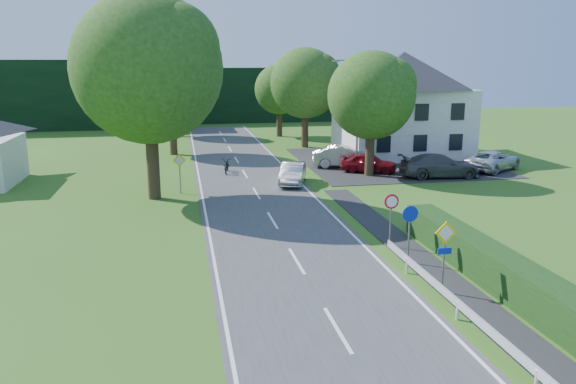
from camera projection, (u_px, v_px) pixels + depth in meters
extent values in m
cube|color=#3E3E40|center=(266.00, 210.00, 30.12)|extent=(7.00, 80.00, 0.04)
cube|color=#232326|center=(390.00, 162.00, 44.76)|extent=(14.00, 16.00, 0.04)
cube|color=white|center=(205.00, 213.00, 29.52)|extent=(0.12, 80.00, 0.01)
cube|color=white|center=(325.00, 207.00, 30.71)|extent=(0.12, 80.00, 0.01)
cube|color=black|center=(273.00, 94.00, 74.79)|extent=(30.00, 5.00, 7.00)
cube|color=silver|center=(401.00, 122.00, 47.36)|extent=(10.00, 8.00, 5.60)
pyramid|color=#242328|center=(404.00, 70.00, 46.38)|extent=(10.60, 8.40, 3.00)
cylinder|color=slate|center=(358.00, 116.00, 40.28)|extent=(0.16, 0.16, 8.00)
cylinder|color=slate|center=(348.00, 60.00, 39.25)|extent=(1.70, 0.10, 0.10)
cube|color=slate|center=(336.00, 61.00, 39.10)|extent=(0.50, 0.18, 0.12)
cylinder|color=slate|center=(444.00, 260.00, 19.17)|extent=(0.07, 0.07, 2.40)
cube|color=yellow|center=(446.00, 233.00, 18.91)|extent=(0.78, 0.04, 0.78)
cube|color=white|center=(446.00, 233.00, 18.91)|extent=(0.57, 0.05, 0.57)
cube|color=#0B28AF|center=(445.00, 251.00, 19.06)|extent=(0.50, 0.04, 0.22)
cylinder|color=slate|center=(409.00, 237.00, 22.06)|extent=(0.07, 0.07, 2.20)
cylinder|color=#0B28AF|center=(410.00, 214.00, 21.81)|extent=(0.64, 0.04, 0.64)
cylinder|color=slate|center=(390.00, 223.00, 23.97)|extent=(0.07, 0.07, 2.20)
cylinder|color=red|center=(392.00, 201.00, 23.73)|extent=(0.64, 0.04, 0.64)
cylinder|color=white|center=(392.00, 202.00, 23.71)|extent=(0.48, 0.04, 0.48)
cylinder|color=slate|center=(180.00, 176.00, 33.83)|extent=(0.07, 0.07, 2.20)
cube|color=yellow|center=(179.00, 160.00, 33.59)|extent=(0.78, 0.04, 0.78)
cube|color=white|center=(179.00, 160.00, 33.59)|extent=(0.57, 0.05, 0.57)
imported|color=#AAAAAF|center=(293.00, 173.00, 36.47)|extent=(2.60, 4.41, 1.37)
imported|color=black|center=(227.00, 165.00, 40.12)|extent=(1.08, 2.21, 1.11)
imported|color=maroon|center=(369.00, 163.00, 40.28)|extent=(4.29, 3.12, 1.36)
imported|color=#A7A6AB|center=(345.00, 157.00, 42.17)|extent=(5.11, 2.86, 1.59)
imported|color=#48494C|center=(440.00, 166.00, 38.55)|extent=(5.63, 2.66, 1.59)
imported|color=silver|center=(493.00, 160.00, 41.01)|extent=(5.68, 4.84, 1.45)
imported|color=#B3300E|center=(379.00, 146.00, 46.39)|extent=(2.62, 2.65, 1.94)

